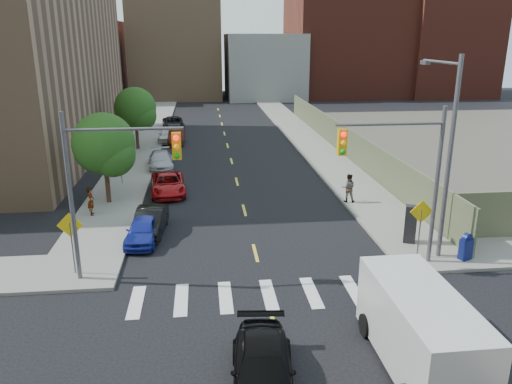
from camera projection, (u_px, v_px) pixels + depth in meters
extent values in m
plane|color=black|center=(283.00, 358.00, 15.71)|extent=(160.00, 160.00, 0.00)
cube|color=gray|center=(152.00, 128.00, 54.24)|extent=(3.50, 73.00, 0.15)
cube|color=gray|center=(292.00, 126.00, 55.85)|extent=(3.50, 73.00, 0.15)
cube|color=#6B6D4C|center=(341.00, 139.00, 42.89)|extent=(0.12, 44.00, 2.50)
cube|color=#592319|center=(73.00, 61.00, 78.03)|extent=(14.00, 18.00, 12.00)
cube|color=#8C6B4C|center=(177.00, 50.00, 81.13)|extent=(14.00, 16.00, 15.00)
cube|color=gray|center=(263.00, 66.00, 81.44)|extent=(12.00, 16.00, 10.00)
cube|color=#592319|center=(344.00, 46.00, 83.89)|extent=(18.00, 18.00, 16.00)
cube|color=#592319|center=(441.00, 40.00, 83.35)|extent=(14.00, 16.00, 18.00)
cylinder|color=#8C6B4C|center=(468.00, 9.00, 82.27)|extent=(1.80, 1.80, 28.00)
cylinder|color=#59595E|center=(71.00, 201.00, 19.57)|extent=(0.18, 0.18, 7.00)
cylinder|color=#59595E|center=(124.00, 129.00, 18.97)|extent=(4.50, 0.12, 0.12)
cube|color=#E5A50C|center=(177.00, 146.00, 19.38)|extent=(0.35, 0.30, 1.05)
cylinder|color=#59595E|center=(436.00, 189.00, 21.13)|extent=(0.18, 0.18, 7.00)
cylinder|color=#59595E|center=(390.00, 124.00, 20.06)|extent=(4.50, 0.12, 0.12)
cube|color=#E5A50C|center=(342.00, 142.00, 20.06)|extent=(0.35, 0.30, 1.05)
cylinder|color=#59595E|center=(449.00, 163.00, 21.38)|extent=(0.20, 0.20, 9.00)
cylinder|color=#59595E|center=(441.00, 62.00, 21.76)|extent=(0.12, 3.50, 0.12)
cube|color=#59595E|center=(425.00, 63.00, 23.31)|extent=(0.25, 0.60, 0.18)
cylinder|color=#59595E|center=(73.00, 250.00, 20.70)|extent=(0.06, 0.06, 2.40)
cube|color=yellow|center=(70.00, 225.00, 20.38)|extent=(1.06, 0.04, 1.06)
cylinder|color=#59595E|center=(419.00, 235.00, 22.26)|extent=(0.06, 0.06, 2.40)
cube|color=yellow|center=(422.00, 212.00, 21.93)|extent=(1.06, 0.04, 1.06)
cylinder|color=#59595E|center=(121.00, 168.00, 33.51)|extent=(0.06, 0.06, 2.40)
cube|color=yellow|center=(120.00, 152.00, 33.18)|extent=(1.06, 0.04, 1.06)
cylinder|color=#332114|center=(107.00, 183.00, 29.66)|extent=(0.28, 0.28, 2.64)
sphere|color=#134514|center=(104.00, 144.00, 28.94)|extent=(3.60, 3.60, 3.60)
sphere|color=#134514|center=(113.00, 155.00, 28.89)|extent=(2.64, 2.64, 2.64)
sphere|color=#134514|center=(99.00, 149.00, 29.40)|extent=(2.88, 2.88, 2.88)
cylinder|color=#332114|center=(137.00, 135.00, 43.89)|extent=(0.28, 0.28, 2.64)
sphere|color=#134514|center=(135.00, 108.00, 43.17)|extent=(3.60, 3.60, 3.60)
sphere|color=#134514|center=(141.00, 115.00, 43.11)|extent=(2.64, 2.64, 2.64)
sphere|color=#134514|center=(131.00, 112.00, 43.63)|extent=(2.88, 2.88, 2.88)
imported|color=#1C289A|center=(143.00, 230.00, 24.39)|extent=(1.76, 3.75, 1.24)
imported|color=black|center=(150.00, 221.00, 25.43)|extent=(1.71, 4.05, 1.30)
imported|color=#AA1113|center=(168.00, 184.00, 31.90)|extent=(2.50, 4.76, 1.28)
imported|color=#B4B6BC|center=(161.00, 160.00, 37.89)|extent=(2.20, 4.59, 1.29)
imported|color=silver|center=(168.00, 134.00, 47.39)|extent=(1.87, 4.36, 1.47)
imported|color=#40130C|center=(177.00, 137.00, 46.63)|extent=(1.52, 4.10, 1.34)
imported|color=black|center=(173.00, 123.00, 53.90)|extent=(2.66, 5.00, 1.34)
imported|color=black|center=(263.00, 369.00, 14.15)|extent=(2.19, 4.58, 1.29)
cube|color=silver|center=(420.00, 329.00, 14.92)|extent=(2.13, 5.48, 2.32)
cube|color=black|center=(395.00, 286.00, 16.82)|extent=(1.95, 1.27, 0.95)
cylinder|color=black|center=(366.00, 326.00, 16.79)|extent=(0.30, 0.80, 0.80)
cylinder|color=black|center=(423.00, 322.00, 17.01)|extent=(0.30, 0.80, 0.80)
cube|color=#0E1654|center=(466.00, 249.00, 22.16)|extent=(0.62, 0.56, 0.97)
cylinder|color=#0E1654|center=(467.00, 239.00, 22.01)|extent=(0.55, 0.41, 0.50)
cube|color=black|center=(410.00, 224.00, 23.87)|extent=(0.68, 0.63, 1.85)
imported|color=gray|center=(91.00, 201.00, 27.61)|extent=(0.47, 0.63, 1.58)
imported|color=gray|center=(348.00, 188.00, 29.79)|extent=(0.98, 0.85, 1.71)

